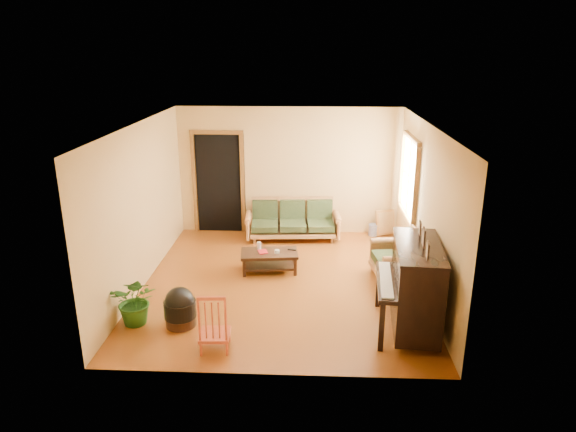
{
  "coord_description": "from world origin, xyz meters",
  "views": [
    {
      "loc": [
        0.46,
        -7.69,
        3.71
      ],
      "look_at": [
        0.09,
        0.2,
        1.1
      ],
      "focal_mm": 32.0,
      "sensor_mm": 36.0,
      "label": 1
    }
  ],
  "objects_px": {
    "potted_plant": "(136,300)",
    "ceramic_crock": "(373,230)",
    "armchair": "(395,254)",
    "sofa": "(293,220)",
    "piano": "(416,288)",
    "coffee_table": "(269,261)",
    "footstool": "(180,311)",
    "red_chair": "(214,320)"
  },
  "relations": [
    {
      "from": "sofa",
      "to": "piano",
      "type": "height_order",
      "value": "piano"
    },
    {
      "from": "potted_plant",
      "to": "coffee_table",
      "type": "bearing_deg",
      "value": 47.43
    },
    {
      "from": "coffee_table",
      "to": "footstool",
      "type": "height_order",
      "value": "footstool"
    },
    {
      "from": "footstool",
      "to": "armchair",
      "type": "bearing_deg",
      "value": 27.77
    },
    {
      "from": "coffee_table",
      "to": "sofa",
      "type": "bearing_deg",
      "value": 77.76
    },
    {
      "from": "red_chair",
      "to": "potted_plant",
      "type": "xyz_separation_m",
      "value": [
        -1.21,
        0.58,
        -0.05
      ]
    },
    {
      "from": "coffee_table",
      "to": "red_chair",
      "type": "distance_m",
      "value": 2.51
    },
    {
      "from": "armchair",
      "to": "potted_plant",
      "type": "height_order",
      "value": "armchair"
    },
    {
      "from": "red_chair",
      "to": "potted_plant",
      "type": "bearing_deg",
      "value": 150.77
    },
    {
      "from": "coffee_table",
      "to": "armchair",
      "type": "relative_size",
      "value": 1.13
    },
    {
      "from": "piano",
      "to": "footstool",
      "type": "distance_m",
      "value": 3.25
    },
    {
      "from": "potted_plant",
      "to": "footstool",
      "type": "bearing_deg",
      "value": -2.21
    },
    {
      "from": "sofa",
      "to": "coffee_table",
      "type": "distance_m",
      "value": 1.64
    },
    {
      "from": "piano",
      "to": "red_chair",
      "type": "height_order",
      "value": "piano"
    },
    {
      "from": "sofa",
      "to": "ceramic_crock",
      "type": "height_order",
      "value": "sofa"
    },
    {
      "from": "sofa",
      "to": "red_chair",
      "type": "height_order",
      "value": "red_chair"
    },
    {
      "from": "potted_plant",
      "to": "red_chair",
      "type": "bearing_deg",
      "value": -25.71
    },
    {
      "from": "piano",
      "to": "red_chair",
      "type": "relative_size",
      "value": 1.7
    },
    {
      "from": "footstool",
      "to": "potted_plant",
      "type": "height_order",
      "value": "potted_plant"
    },
    {
      "from": "red_chair",
      "to": "sofa",
      "type": "bearing_deg",
      "value": 74.64
    },
    {
      "from": "piano",
      "to": "ceramic_crock",
      "type": "bearing_deg",
      "value": 97.18
    },
    {
      "from": "armchair",
      "to": "potted_plant",
      "type": "xyz_separation_m",
      "value": [
        -3.83,
        -1.67,
        -0.07
      ]
    },
    {
      "from": "coffee_table",
      "to": "footstool",
      "type": "xyz_separation_m",
      "value": [
        -1.09,
        -1.89,
        0.04
      ]
    },
    {
      "from": "coffee_table",
      "to": "potted_plant",
      "type": "xyz_separation_m",
      "value": [
        -1.71,
        -1.86,
        0.18
      ]
    },
    {
      "from": "armchair",
      "to": "potted_plant",
      "type": "bearing_deg",
      "value": -164.4
    },
    {
      "from": "coffee_table",
      "to": "red_chair",
      "type": "height_order",
      "value": "red_chair"
    },
    {
      "from": "ceramic_crock",
      "to": "red_chair",
      "type": "bearing_deg",
      "value": -120.13
    },
    {
      "from": "ceramic_crock",
      "to": "potted_plant",
      "type": "xyz_separation_m",
      "value": [
        -3.71,
        -3.72,
        0.24
      ]
    },
    {
      "from": "potted_plant",
      "to": "ceramic_crock",
      "type": "bearing_deg",
      "value": 45.12
    },
    {
      "from": "coffee_table",
      "to": "footstool",
      "type": "relative_size",
      "value": 2.18
    },
    {
      "from": "armchair",
      "to": "piano",
      "type": "xyz_separation_m",
      "value": [
        0.01,
        -1.64,
        0.19
      ]
    },
    {
      "from": "ceramic_crock",
      "to": "armchair",
      "type": "bearing_deg",
      "value": -86.59
    },
    {
      "from": "ceramic_crock",
      "to": "sofa",
      "type": "bearing_deg",
      "value": -170.64
    },
    {
      "from": "piano",
      "to": "potted_plant",
      "type": "xyz_separation_m",
      "value": [
        -3.84,
        -0.03,
        -0.26
      ]
    },
    {
      "from": "sofa",
      "to": "footstool",
      "type": "relative_size",
      "value": 4.16
    },
    {
      "from": "coffee_table",
      "to": "armchair",
      "type": "xyz_separation_m",
      "value": [
        2.12,
        -0.19,
        0.25
      ]
    },
    {
      "from": "armchair",
      "to": "red_chair",
      "type": "relative_size",
      "value": 1.05
    },
    {
      "from": "piano",
      "to": "red_chair",
      "type": "distance_m",
      "value": 2.71
    },
    {
      "from": "sofa",
      "to": "coffee_table",
      "type": "relative_size",
      "value": 1.91
    },
    {
      "from": "armchair",
      "to": "piano",
      "type": "distance_m",
      "value": 1.65
    },
    {
      "from": "coffee_table",
      "to": "piano",
      "type": "height_order",
      "value": "piano"
    },
    {
      "from": "armchair",
      "to": "red_chair",
      "type": "distance_m",
      "value": 3.45
    }
  ]
}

